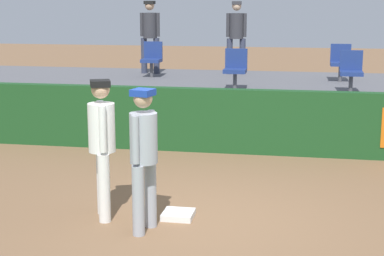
% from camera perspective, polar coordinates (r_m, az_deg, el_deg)
% --- Properties ---
extents(ground_plane, '(60.00, 60.00, 0.00)m').
position_cam_1_polar(ground_plane, '(8.07, 0.64, -8.65)').
color(ground_plane, brown).
extents(first_base, '(0.40, 0.40, 0.08)m').
position_cam_1_polar(first_base, '(8.21, -1.27, -7.99)').
color(first_base, white).
rests_on(first_base, ground_plane).
extents(player_fielder_home, '(0.45, 0.59, 1.82)m').
position_cam_1_polar(player_fielder_home, '(8.03, -8.27, -1.05)').
color(player_fielder_home, white).
rests_on(player_fielder_home, ground_plane).
extents(player_runner_visitor, '(0.41, 0.49, 1.77)m').
position_cam_1_polar(player_runner_visitor, '(7.50, -4.47, -2.06)').
color(player_runner_visitor, '#9EA3AD').
rests_on(player_runner_visitor, ground_plane).
extents(field_wall, '(18.00, 0.26, 1.20)m').
position_cam_1_polar(field_wall, '(11.49, 3.91, 0.63)').
color(field_wall, '#19471E').
rests_on(field_wall, ground_plane).
extents(bleacher_platform, '(18.00, 4.80, 0.98)m').
position_cam_1_polar(bleacher_platform, '(14.03, 5.03, 2.19)').
color(bleacher_platform, '#59595E').
rests_on(bleacher_platform, ground_plane).
extents(seat_front_center, '(0.46, 0.44, 0.84)m').
position_cam_1_polar(seat_front_center, '(12.80, 4.03, 5.63)').
color(seat_front_center, '#4C4C51').
rests_on(seat_front_center, bleacher_platform).
extents(seat_back_right, '(0.46, 0.44, 0.84)m').
position_cam_1_polar(seat_back_right, '(14.53, 13.53, 6.07)').
color(seat_back_right, '#4C4C51').
rests_on(seat_back_right, bleacher_platform).
extents(seat_back_left, '(0.45, 0.44, 0.84)m').
position_cam_1_polar(seat_back_left, '(14.96, -3.70, 6.52)').
color(seat_back_left, '#4C4C51').
rests_on(seat_back_left, bleacher_platform).
extents(seat_front_right, '(0.44, 0.44, 0.84)m').
position_cam_1_polar(seat_front_right, '(12.75, 14.46, 5.26)').
color(seat_front_right, '#4C4C51').
rests_on(seat_front_right, bleacher_platform).
extents(spectator_hooded, '(0.50, 0.35, 1.80)m').
position_cam_1_polar(spectator_hooded, '(15.65, -3.90, 8.85)').
color(spectator_hooded, '#33384C').
rests_on(spectator_hooded, bleacher_platform).
extents(spectator_capped, '(0.50, 0.38, 1.79)m').
position_cam_1_polar(spectator_capped, '(15.51, 4.11, 8.80)').
color(spectator_capped, '#33384C').
rests_on(spectator_capped, bleacher_platform).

